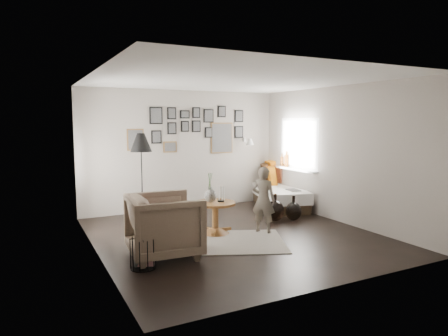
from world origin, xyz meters
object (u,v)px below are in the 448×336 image
pedestal_table (215,219)px  child (263,200)px  floor_lamp (141,146)px  magazine_basket (143,253)px  armchair (164,225)px  demijohn_large (275,211)px  daybed (276,193)px  demijohn_small (293,211)px  vase (210,193)px

pedestal_table → child: 0.90m
floor_lamp → pedestal_table: bearing=-52.4°
magazine_basket → floor_lamp: bearing=74.6°
floor_lamp → magazine_basket: floor_lamp is taller
armchair → floor_lamp: 2.19m
pedestal_table → demijohn_large: size_ratio=1.32×
daybed → floor_lamp: (-3.19, -0.23, 1.18)m
floor_lamp → child: floor_lamp is taller
magazine_basket → demijohn_small: size_ratio=0.84×
pedestal_table → floor_lamp: (-0.94, 1.22, 1.22)m
pedestal_table → magazine_basket: size_ratio=1.74×
pedestal_table → armchair: armchair is taller
armchair → child: bearing=-73.8°
demijohn_large → pedestal_table: bearing=-169.4°
armchair → demijohn_large: bearing=-64.7°
vase → magazine_basket: (-1.47, -1.05, -0.51)m
daybed → child: child is taller
child → daybed: bearing=-77.4°
child → vase: bearing=31.2°
vase → demijohn_large: 1.60m
magazine_basket → child: size_ratio=0.35×
floor_lamp → magazine_basket: bearing=-105.4°
vase → magazine_basket: bearing=-144.4°
floor_lamp → demijohn_small: bearing=-21.6°
vase → armchair: 1.32m
demijohn_small → child: child is taller
floor_lamp → demijohn_small: 3.18m
armchair → demijohn_small: (2.92, 0.85, -0.27)m
vase → daybed: size_ratio=0.23×
magazine_basket → child: child is taller
daybed → demijohn_large: daybed is taller
armchair → daybed: bearing=-53.1°
vase → magazine_basket: size_ratio=1.24×
vase → floor_lamp: floor_lamp is taller
demijohn_small → vase: bearing=-176.2°
armchair → magazine_basket: 0.58m
pedestal_table → magazine_basket: 1.87m
magazine_basket → child: bearing=17.2°
armchair → magazine_basket: bearing=133.2°
magazine_basket → child: 2.47m
floor_lamp → child: bearing=-41.8°
demijohn_large → demijohn_small: bearing=-18.9°
vase → floor_lamp: 1.66m
pedestal_table → daybed: (2.25, 1.45, 0.04)m
daybed → magazine_basket: bearing=-130.3°
floor_lamp → armchair: bearing=-96.3°
demijohn_small → child: bearing=-155.2°
daybed → child: size_ratio=1.86×
demijohn_small → daybed: bearing=69.7°
pedestal_table → demijohn_small: size_ratio=1.46×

